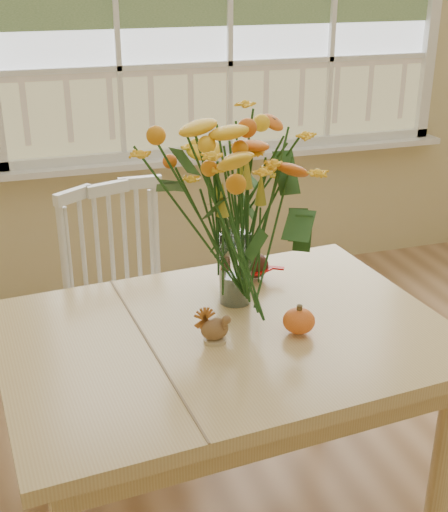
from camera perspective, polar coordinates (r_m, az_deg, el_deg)
name	(u,v)px	position (r m, az deg, el deg)	size (l,w,h in m)	color
wall_back	(228,20)	(3.52, 0.30, 19.06)	(4.00, 0.02, 2.70)	beige
dining_table	(226,358)	(1.98, 0.18, -8.53)	(1.30, 0.98, 0.66)	tan
windsor_chair	(125,295)	(2.52, -8.22, -3.25)	(0.50, 0.49, 0.88)	white
flower_vase	(236,199)	(1.96, 0.99, 4.74)	(0.46, 0.46, 0.54)	white
pumpkin	(299,322)	(1.91, 6.25, -5.50)	(0.09, 0.09, 0.07)	#E65A1B
turkey_figurine	(215,329)	(1.86, -0.79, -6.11)	(0.08, 0.06, 0.10)	#CCB78C
dark_gourd	(255,267)	(2.22, 2.57, -0.89)	(0.13, 0.09, 0.08)	#38160F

